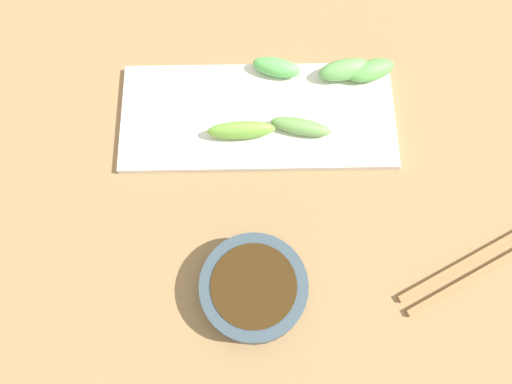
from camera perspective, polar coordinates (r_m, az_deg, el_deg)
The scene contains 9 objects.
tabletop at distance 0.69m, azimuth -1.53°, elevation -2.22°, with size 2.10×2.10×0.02m, color #947249.
sauce_bowl at distance 0.64m, azimuth -0.26°, elevation -10.73°, with size 0.13×0.13×0.04m.
serving_plate at distance 0.73m, azimuth 0.22°, elevation 8.46°, with size 0.17×0.39×0.01m, color silver.
broccoli_stalk_0 at distance 0.71m, azimuth 5.04°, elevation 7.31°, with size 0.02×0.08×0.02m, color #6A9F50.
broccoli_stalk_1 at distance 0.75m, azimuth 2.30°, elevation 13.78°, with size 0.03×0.07×0.03m, color #60BC5A.
broccoli_stalk_2 at distance 0.70m, azimuth -1.77°, elevation 6.94°, with size 0.02×0.09×0.03m, color #73B43E.
broccoli_stalk_3 at distance 0.76m, azimuth 9.92°, elevation 13.35°, with size 0.03×0.08×0.03m, color #67AE57.
broccoli_stalk_4 at distance 0.77m, azimuth 12.73°, elevation 13.16°, with size 0.03×0.07×0.03m, color #5EAC4E.
chopsticks at distance 0.72m, azimuth 23.63°, elevation -7.47°, with size 0.13×0.22×0.01m.
Camera 1 is at (-0.21, -0.02, 0.67)m, focal length 35.68 mm.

